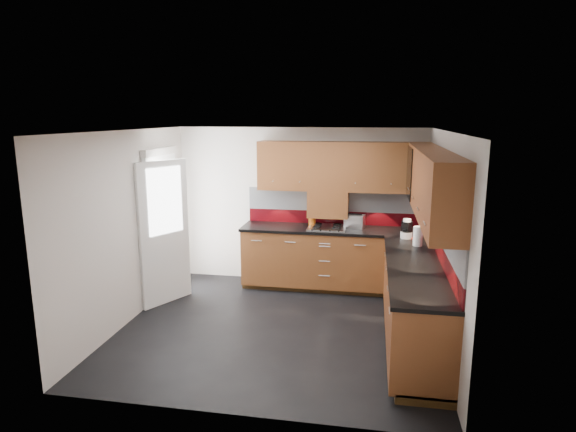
% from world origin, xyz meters
% --- Properties ---
extents(room, '(4.00, 3.80, 2.64)m').
position_xyz_m(room, '(0.00, 0.00, 1.50)').
color(room, black).
extents(base_cabinets, '(2.70, 3.20, 0.95)m').
position_xyz_m(base_cabinets, '(1.07, 0.72, 0.44)').
color(base_cabinets, brown).
rests_on(base_cabinets, room).
extents(countertop, '(2.72, 3.22, 0.04)m').
position_xyz_m(countertop, '(1.05, 0.70, 0.92)').
color(countertop, black).
rests_on(countertop, base_cabinets).
extents(backsplash, '(2.70, 3.20, 0.54)m').
position_xyz_m(backsplash, '(1.28, 0.93, 1.21)').
color(backsplash, maroon).
rests_on(backsplash, countertop).
extents(upper_cabinets, '(2.50, 3.20, 0.72)m').
position_xyz_m(upper_cabinets, '(1.23, 0.78, 1.84)').
color(upper_cabinets, brown).
rests_on(upper_cabinets, room).
extents(extractor_hood, '(0.60, 0.33, 0.40)m').
position_xyz_m(extractor_hood, '(0.45, 1.64, 1.28)').
color(extractor_hood, brown).
rests_on(extractor_hood, room).
extents(glass_cabinet, '(0.32, 0.80, 0.66)m').
position_xyz_m(glass_cabinet, '(1.71, 1.07, 1.87)').
color(glass_cabinet, black).
rests_on(glass_cabinet, room).
extents(back_door, '(0.42, 1.19, 2.04)m').
position_xyz_m(back_door, '(-1.78, 0.75, 1.03)').
color(back_door, white).
rests_on(back_door, room).
extents(gas_hob, '(0.56, 0.49, 0.04)m').
position_xyz_m(gas_hob, '(0.45, 1.47, 0.95)').
color(gas_hob, silver).
rests_on(gas_hob, countertop).
extents(utensil_pot, '(0.11, 0.11, 0.38)m').
position_xyz_m(utensil_pot, '(0.21, 1.60, 1.03)').
color(utensil_pot, '#D26213').
rests_on(utensil_pot, countertop).
extents(toaster, '(0.31, 0.23, 0.21)m').
position_xyz_m(toaster, '(0.85, 1.58, 1.04)').
color(toaster, silver).
rests_on(toaster, countertop).
extents(food_processor, '(0.16, 0.16, 0.27)m').
position_xyz_m(food_processor, '(1.57, 1.08, 1.06)').
color(food_processor, white).
rests_on(food_processor, countertop).
extents(paper_towel, '(0.12, 0.12, 0.25)m').
position_xyz_m(paper_towel, '(1.68, 0.71, 1.06)').
color(paper_towel, white).
rests_on(paper_towel, countertop).
extents(orange_cloth, '(0.17, 0.15, 0.01)m').
position_xyz_m(orange_cloth, '(1.59, 1.08, 0.95)').
color(orange_cloth, red).
rests_on(orange_cloth, countertop).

